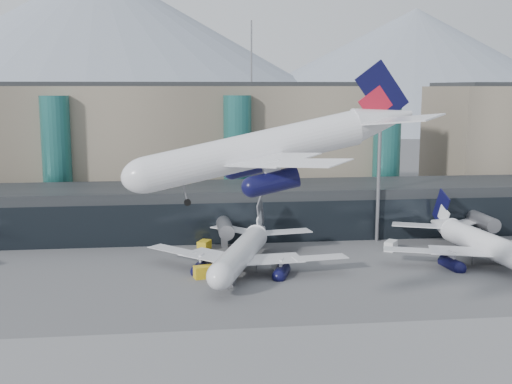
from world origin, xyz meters
TOP-DOWN VIEW (x-y plane):
  - ground at (0.00, 0.00)m, footprint 900.00×900.00m
  - concourse at (-0.02, 57.73)m, footprint 170.00×27.00m
  - terminal_main at (-25.00, 90.00)m, footprint 130.00×30.00m
  - teal_towers at (-14.99, 74.01)m, footprint 116.40×19.40m
  - mountain_ridge at (15.97, 380.00)m, footprint 910.00×400.00m
  - lightmast_mid at (30.00, 48.00)m, footprint 3.00×1.20m
  - hero_jet at (2.33, -7.19)m, footprint 31.18×31.68m
  - jet_parked_mid at (2.53, 32.38)m, footprint 33.99×35.94m
  - jet_parked_right at (43.17, 32.49)m, footprint 36.74×36.53m
  - veh_b at (-3.83, 45.22)m, footprint 2.88×3.43m
  - veh_c at (-1.68, 23.39)m, footprint 3.74×2.80m
  - veh_d at (30.35, 40.58)m, footprint 3.20×3.55m
  - veh_g at (7.65, 30.82)m, footprint 1.97×2.53m
  - veh_h at (-4.39, 27.36)m, footprint 3.80×2.59m

SIDE VIEW (x-z plane):
  - ground at x=0.00m, z-range 0.00..0.00m
  - veh_g at x=7.65m, z-range 0.00..1.30m
  - veh_b at x=-3.83m, z-range 0.00..1.70m
  - veh_d at x=30.35m, z-range 0.00..1.80m
  - veh_c at x=-1.68m, z-range 0.00..1.86m
  - veh_h at x=-4.39m, z-range 0.00..1.92m
  - jet_parked_mid at x=2.53m, z-range -1.41..10.14m
  - jet_parked_right at x=43.17m, z-range -1.45..10.45m
  - concourse at x=-0.02m, z-range -0.03..9.97m
  - teal_towers at x=-14.99m, z-range -8.99..37.01m
  - lightmast_mid at x=30.00m, z-range 1.62..27.22m
  - terminal_main at x=-25.00m, z-range -0.06..30.94m
  - hero_jet at x=2.33m, z-range 19.75..29.98m
  - mountain_ridge at x=15.97m, z-range -9.26..100.74m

